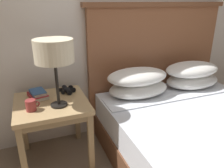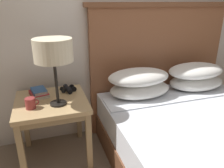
{
  "view_description": "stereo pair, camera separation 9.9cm",
  "coord_description": "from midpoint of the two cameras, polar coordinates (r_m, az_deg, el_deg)",
  "views": [
    {
      "loc": [
        -0.79,
        -0.94,
        1.35
      ],
      "look_at": [
        -0.16,
        0.69,
        0.68
      ],
      "focal_mm": 35.0,
      "sensor_mm": 36.0,
      "label": 1
    },
    {
      "loc": [
        -0.7,
        -0.98,
        1.35
      ],
      "look_at": [
        -0.16,
        0.69,
        0.68
      ],
      "focal_mm": 35.0,
      "sensor_mm": 36.0,
      "label": 2
    }
  ],
  "objects": [
    {
      "name": "wall_back",
      "position": [
        2.2,
        2.07,
        19.64
      ],
      "size": [
        8.0,
        0.06,
        2.6
      ],
      "color": "silver",
      "rests_on": "ground_plane"
    },
    {
      "name": "coffee_mug",
      "position": [
        1.76,
        -18.99,
        -4.8
      ],
      "size": [
        0.1,
        0.08,
        0.08
      ],
      "color": "#993333",
      "rests_on": "nightstand"
    },
    {
      "name": "book_on_nightstand",
      "position": [
        1.98,
        -17.24,
        -2.5
      ],
      "size": [
        0.18,
        0.22,
        0.03
      ],
      "color": "silver",
      "rests_on": "nightstand"
    },
    {
      "name": "bed",
      "position": [
        2.02,
        23.34,
        -12.09
      ],
      "size": [
        1.57,
        1.84,
        1.34
      ],
      "color": "brown",
      "rests_on": "ground_plane"
    },
    {
      "name": "binoculars_pair",
      "position": [
        2.01,
        -10.06,
        -1.28
      ],
      "size": [
        0.15,
        0.16,
        0.05
      ],
      "color": "black",
      "rests_on": "nightstand"
    },
    {
      "name": "book_stacked_on_top",
      "position": [
        1.97,
        -17.25,
        -1.69
      ],
      "size": [
        0.15,
        0.19,
        0.03
      ],
      "color": "silver",
      "rests_on": "book_on_nightstand"
    },
    {
      "name": "table_lamp",
      "position": [
        1.65,
        -13.42,
        8.24
      ],
      "size": [
        0.29,
        0.29,
        0.52
      ],
      "color": "black",
      "rests_on": "nightstand"
    },
    {
      "name": "nightstand",
      "position": [
        1.91,
        -13.96,
        -6.19
      ],
      "size": [
        0.58,
        0.58,
        0.58
      ],
      "color": "tan",
      "rests_on": "ground_plane"
    }
  ]
}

